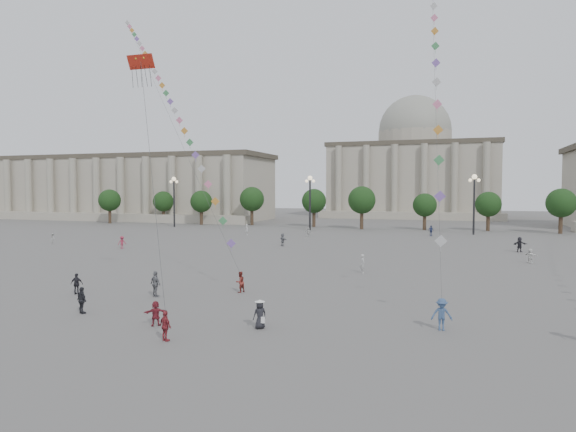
% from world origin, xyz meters
% --- Properties ---
extents(ground, '(360.00, 360.00, 0.00)m').
position_xyz_m(ground, '(0.00, 0.00, 0.00)').
color(ground, '#585552').
rests_on(ground, ground).
extents(hall_west, '(84.00, 26.22, 17.20)m').
position_xyz_m(hall_west, '(-75.00, 93.89, 8.43)').
color(hall_west, '#A79F8C').
rests_on(hall_west, ground).
extents(hall_central, '(48.30, 34.30, 35.50)m').
position_xyz_m(hall_central, '(0.00, 129.22, 14.23)').
color(hall_central, '#A79F8C').
rests_on(hall_central, ground).
extents(tree_row, '(137.12, 5.12, 8.00)m').
position_xyz_m(tree_row, '(0.00, 78.00, 5.39)').
color(tree_row, '#322419').
rests_on(tree_row, ground).
extents(lamp_post_far_west, '(2.00, 0.90, 10.65)m').
position_xyz_m(lamp_post_far_west, '(-45.00, 70.00, 7.35)').
color(lamp_post_far_west, '#262628').
rests_on(lamp_post_far_west, ground).
extents(lamp_post_mid_west, '(2.00, 0.90, 10.65)m').
position_xyz_m(lamp_post_mid_west, '(-15.00, 70.00, 7.35)').
color(lamp_post_mid_west, '#262628').
rests_on(lamp_post_mid_west, ground).
extents(lamp_post_mid_east, '(2.00, 0.90, 10.65)m').
position_xyz_m(lamp_post_mid_east, '(15.00, 70.00, 7.35)').
color(lamp_post_mid_east, '#262628').
rests_on(lamp_post_mid_east, ground).
extents(person_crowd_0, '(1.15, 0.97, 1.84)m').
position_xyz_m(person_crowd_0, '(7.98, 64.88, 0.92)').
color(person_crowd_0, navy).
rests_on(person_crowd_0, ground).
extents(person_crowd_1, '(0.92, 0.95, 1.54)m').
position_xyz_m(person_crowd_1, '(-44.31, 34.65, 0.77)').
color(person_crowd_1, beige).
rests_on(person_crowd_1, ground).
extents(person_crowd_2, '(1.20, 1.26, 1.72)m').
position_xyz_m(person_crowd_2, '(-30.66, 32.36, 0.86)').
color(person_crowd_2, '#95283E').
rests_on(person_crowd_2, ground).
extents(person_crowd_4, '(1.35, 1.35, 1.56)m').
position_xyz_m(person_crowd_4, '(-11.76, 57.50, 0.78)').
color(person_crowd_4, silver).
rests_on(person_crowd_4, ground).
extents(person_crowd_7, '(1.44, 1.31, 1.60)m').
position_xyz_m(person_crowd_7, '(19.77, 34.86, 0.80)').
color(person_crowd_7, white).
rests_on(person_crowd_7, ground).
extents(person_crowd_9, '(1.88, 1.26, 1.94)m').
position_xyz_m(person_crowd_9, '(19.80, 45.14, 0.97)').
color(person_crowd_9, black).
rests_on(person_crowd_9, ground).
extents(person_crowd_10, '(0.68, 0.80, 1.86)m').
position_xyz_m(person_crowd_10, '(-22.87, 57.17, 0.93)').
color(person_crowd_10, silver).
rests_on(person_crowd_10, ground).
extents(person_crowd_12, '(1.60, 1.53, 1.81)m').
position_xyz_m(person_crowd_12, '(-11.19, 42.34, 0.90)').
color(person_crowd_12, slate).
rests_on(person_crowd_12, ground).
extents(person_crowd_13, '(0.66, 0.78, 1.81)m').
position_xyz_m(person_crowd_13, '(3.60, 22.72, 0.90)').
color(person_crowd_13, '#B2B2AE').
rests_on(person_crowd_13, ground).
extents(tourist_0, '(1.02, 0.76, 1.61)m').
position_xyz_m(tourist_0, '(-2.46, -2.56, 0.80)').
color(tourist_0, maroon).
rests_on(tourist_0, ground).
extents(tourist_1, '(1.11, 0.79, 1.74)m').
position_xyz_m(tourist_1, '(-10.80, 0.99, 0.87)').
color(tourist_1, '#222227').
rests_on(tourist_1, ground).
extents(tourist_2, '(1.38, 1.14, 1.48)m').
position_xyz_m(tourist_2, '(-4.65, -0.07, 0.74)').
color(tourist_2, maroon).
rests_on(tourist_2, ground).
extents(tourist_3, '(1.23, 0.88, 1.93)m').
position_xyz_m(tourist_3, '(-9.18, 7.00, 0.97)').
color(tourist_3, slate).
rests_on(tourist_3, ground).
extents(tourist_4, '(1.02, 0.63, 1.61)m').
position_xyz_m(tourist_4, '(-15.41, 5.90, 0.81)').
color(tourist_4, black).
rests_on(tourist_4, ground).
extents(kite_flyer_0, '(0.90, 0.98, 1.63)m').
position_xyz_m(kite_flyer_0, '(-3.85, 10.48, 0.81)').
color(kite_flyer_0, maroon).
rests_on(kite_flyer_0, ground).
extents(kite_flyer_1, '(1.28, 0.86, 1.83)m').
position_xyz_m(kite_flyer_1, '(11.35, 4.17, 0.92)').
color(kite_flyer_1, '#354E77').
rests_on(kite_flyer_1, ground).
extents(hat_person, '(0.93, 0.92, 1.69)m').
position_xyz_m(hat_person, '(1.38, 1.30, 0.86)').
color(hat_person, black).
rests_on(hat_person, ground).
extents(dragon_kite, '(5.38, 5.66, 21.19)m').
position_xyz_m(dragon_kite, '(-10.89, 8.09, 16.87)').
color(dragon_kite, '#AC2012').
rests_on(dragon_kite, ground).
extents(kite_train_west, '(34.01, 33.75, 59.30)m').
position_xyz_m(kite_train_west, '(-21.81, 28.58, 19.93)').
color(kite_train_west, '#3F3F3F').
rests_on(kite_train_west, ground).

